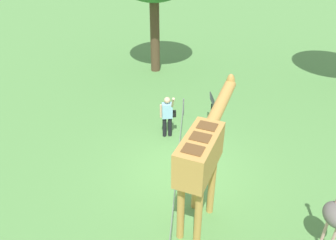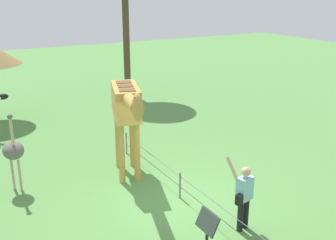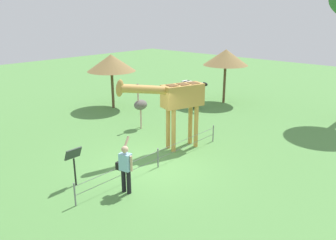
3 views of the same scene
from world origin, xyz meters
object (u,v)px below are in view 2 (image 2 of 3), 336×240
visitor (244,194)px  info_sign (207,230)px  giraffe (127,109)px  ostrich (13,151)px

visitor → info_sign: 1.78m
giraffe → info_sign: (4.57, -0.40, -1.19)m
ostrich → info_sign: (5.41, 2.61, -0.23)m
ostrich → giraffe: bearing=74.5°
giraffe → ostrich: bearing=-105.5°
visitor → ostrich: size_ratio=0.78×
visitor → ostrich: (-4.58, -4.19, 0.27)m
giraffe → ostrich: giraffe is taller
giraffe → visitor: giraffe is taller
giraffe → ostrich: 3.26m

